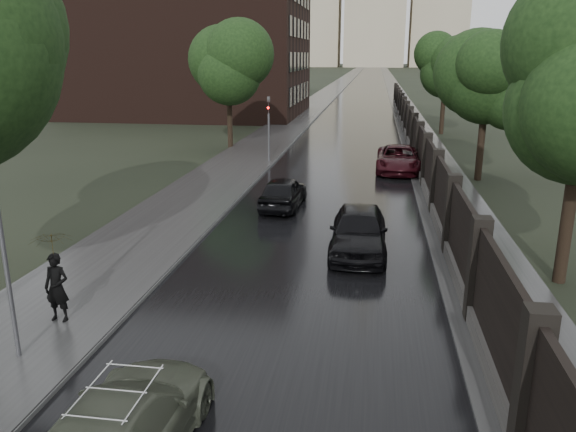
{
  "coord_description": "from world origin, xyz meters",
  "views": [
    {
      "loc": [
        1.97,
        -8.28,
        6.41
      ],
      "look_at": [
        -0.6,
        8.51,
        1.5
      ],
      "focal_mm": 35.0,
      "sensor_mm": 36.0,
      "label": 1
    }
  ],
  "objects_px": {
    "volga_sedan": "(120,431)",
    "pedestrian_umbrella": "(52,251)",
    "tree_right_c": "(445,73)",
    "car_right_near": "(359,231)",
    "tree_left_far": "(228,72)",
    "tree_right_b": "(487,84)",
    "hatchback_left": "(283,192)",
    "lamp_post": "(3,245)",
    "traffic_light": "(269,124)",
    "car_right_far": "(399,159)"
  },
  "relations": [
    {
      "from": "tree_right_c",
      "to": "car_right_far",
      "type": "distance_m",
      "value": 17.46
    },
    {
      "from": "tree_right_b",
      "to": "volga_sedan",
      "type": "xyz_separation_m",
      "value": [
        -9.3,
        -23.2,
        -4.26
      ]
    },
    {
      "from": "tree_left_far",
      "to": "tree_right_b",
      "type": "relative_size",
      "value": 1.05
    },
    {
      "from": "tree_left_far",
      "to": "tree_right_c",
      "type": "relative_size",
      "value": 1.05
    },
    {
      "from": "tree_left_far",
      "to": "lamp_post",
      "type": "distance_m",
      "value": 28.73
    },
    {
      "from": "tree_right_b",
      "to": "hatchback_left",
      "type": "xyz_separation_m",
      "value": [
        -9.3,
        -7.09,
        -4.26
      ]
    },
    {
      "from": "tree_right_c",
      "to": "hatchback_left",
      "type": "relative_size",
      "value": 1.73
    },
    {
      "from": "lamp_post",
      "to": "car_right_near",
      "type": "height_order",
      "value": "lamp_post"
    },
    {
      "from": "tree_right_c",
      "to": "car_right_far",
      "type": "bearing_deg",
      "value": -104.0
    },
    {
      "from": "tree_right_c",
      "to": "tree_left_far",
      "type": "bearing_deg",
      "value": -147.17
    },
    {
      "from": "traffic_light",
      "to": "hatchback_left",
      "type": "relative_size",
      "value": 0.99
    },
    {
      "from": "tree_right_b",
      "to": "pedestrian_umbrella",
      "type": "bearing_deg",
      "value": -124.51
    },
    {
      "from": "hatchback_left",
      "to": "car_right_far",
      "type": "xyz_separation_m",
      "value": [
        5.2,
        8.65,
        0.04
      ]
    },
    {
      "from": "tree_left_far",
      "to": "hatchback_left",
      "type": "bearing_deg",
      "value": -67.67
    },
    {
      "from": "car_right_near",
      "to": "lamp_post",
      "type": "bearing_deg",
      "value": -131.21
    },
    {
      "from": "hatchback_left",
      "to": "car_right_far",
      "type": "height_order",
      "value": "car_right_far"
    },
    {
      "from": "hatchback_left",
      "to": "car_right_near",
      "type": "height_order",
      "value": "car_right_near"
    },
    {
      "from": "tree_left_far",
      "to": "volga_sedan",
      "type": "relative_size",
      "value": 1.56
    },
    {
      "from": "lamp_post",
      "to": "tree_left_far",
      "type": "bearing_deg",
      "value": 95.21
    },
    {
      "from": "tree_right_c",
      "to": "car_right_far",
      "type": "xyz_separation_m",
      "value": [
        -4.1,
        -16.44,
        -4.22
      ]
    },
    {
      "from": "tree_left_far",
      "to": "car_right_near",
      "type": "height_order",
      "value": "tree_left_far"
    },
    {
      "from": "tree_right_b",
      "to": "tree_left_far",
      "type": "bearing_deg",
      "value": 152.7
    },
    {
      "from": "tree_right_c",
      "to": "car_right_near",
      "type": "height_order",
      "value": "tree_right_c"
    },
    {
      "from": "tree_right_c",
      "to": "lamp_post",
      "type": "height_order",
      "value": "tree_right_c"
    },
    {
      "from": "car_right_far",
      "to": "tree_right_b",
      "type": "bearing_deg",
      "value": -19.45
    },
    {
      "from": "volga_sedan",
      "to": "car_right_near",
      "type": "distance_m",
      "value": 11.33
    },
    {
      "from": "car_right_near",
      "to": "tree_right_c",
      "type": "bearing_deg",
      "value": 78.61
    },
    {
      "from": "volga_sedan",
      "to": "lamp_post",
      "type": "bearing_deg",
      "value": -35.03
    },
    {
      "from": "car_right_near",
      "to": "tree_left_far",
      "type": "bearing_deg",
      "value": 114.81
    },
    {
      "from": "volga_sedan",
      "to": "hatchback_left",
      "type": "distance_m",
      "value": 16.11
    },
    {
      "from": "tree_right_c",
      "to": "hatchback_left",
      "type": "xyz_separation_m",
      "value": [
        -9.3,
        -25.09,
        -4.26
      ]
    },
    {
      "from": "tree_left_far",
      "to": "traffic_light",
      "type": "xyz_separation_m",
      "value": [
        3.7,
        -5.01,
        -2.84
      ]
    },
    {
      "from": "traffic_light",
      "to": "pedestrian_umbrella",
      "type": "relative_size",
      "value": 1.5
    },
    {
      "from": "pedestrian_umbrella",
      "to": "volga_sedan",
      "type": "bearing_deg",
      "value": -48.18
    },
    {
      "from": "tree_right_b",
      "to": "lamp_post",
      "type": "distance_m",
      "value": 24.33
    },
    {
      "from": "volga_sedan",
      "to": "pedestrian_umbrella",
      "type": "xyz_separation_m",
      "value": [
        -3.62,
        4.41,
        1.25
      ]
    },
    {
      "from": "volga_sedan",
      "to": "car_right_near",
      "type": "xyz_separation_m",
      "value": [
        3.4,
        10.81,
        0.1
      ]
    },
    {
      "from": "tree_right_c",
      "to": "car_right_near",
      "type": "distance_m",
      "value": 31.24
    },
    {
      "from": "tree_left_far",
      "to": "car_right_far",
      "type": "bearing_deg",
      "value": -29.48
    },
    {
      "from": "tree_left_far",
      "to": "car_right_near",
      "type": "relative_size",
      "value": 1.61
    },
    {
      "from": "hatchback_left",
      "to": "lamp_post",
      "type": "bearing_deg",
      "value": 76.77
    },
    {
      "from": "tree_right_b",
      "to": "tree_right_c",
      "type": "bearing_deg",
      "value": 90.0
    },
    {
      "from": "tree_right_c",
      "to": "hatchback_left",
      "type": "distance_m",
      "value": 27.1
    },
    {
      "from": "traffic_light",
      "to": "tree_right_c",
      "type": "bearing_deg",
      "value": 51.82
    },
    {
      "from": "car_right_far",
      "to": "hatchback_left",
      "type": "bearing_deg",
      "value": -119.7
    },
    {
      "from": "tree_right_c",
      "to": "lamp_post",
      "type": "xyz_separation_m",
      "value": [
        -12.9,
        -38.5,
        -2.28
      ]
    },
    {
      "from": "tree_right_b",
      "to": "hatchback_left",
      "type": "distance_m",
      "value": 12.45
    },
    {
      "from": "tree_right_c",
      "to": "traffic_light",
      "type": "height_order",
      "value": "tree_right_c"
    },
    {
      "from": "tree_right_b",
      "to": "volga_sedan",
      "type": "relative_size",
      "value": 1.48
    },
    {
      "from": "tree_right_b",
      "to": "tree_right_c",
      "type": "distance_m",
      "value": 18.0
    }
  ]
}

